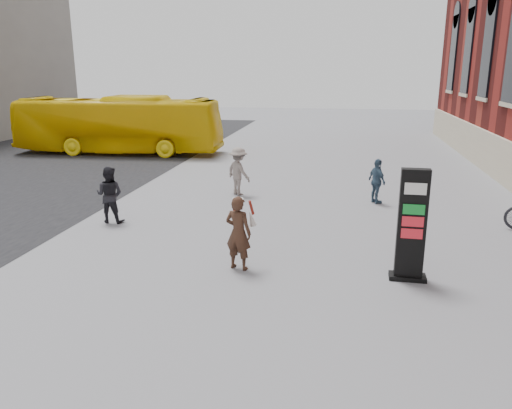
% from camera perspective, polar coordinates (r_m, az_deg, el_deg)
% --- Properties ---
extents(ground, '(100.00, 100.00, 0.00)m').
position_cam_1_polar(ground, '(11.51, -5.62, -8.30)').
color(ground, '#9E9EA3').
extents(info_pylon, '(0.82, 0.43, 2.53)m').
position_cam_1_polar(info_pylon, '(11.46, 17.37, -2.32)').
color(info_pylon, black).
rests_on(info_pylon, ground).
extents(woman, '(0.79, 0.75, 1.77)m').
position_cam_1_polar(woman, '(11.65, -2.01, -3.15)').
color(woman, '#3F271B').
rests_on(woman, ground).
extents(bus, '(11.44, 3.14, 3.16)m').
position_cam_1_polar(bus, '(28.92, -15.43, 8.78)').
color(bus, yellow).
rests_on(bus, road).
extents(pedestrian_a, '(0.85, 0.66, 1.74)m').
position_cam_1_polar(pedestrian_a, '(15.87, -16.40, 1.08)').
color(pedestrian_a, black).
rests_on(pedestrian_a, ground).
extents(pedestrian_b, '(1.31, 1.25, 1.78)m').
position_cam_1_polar(pedestrian_b, '(18.61, -2.00, 3.82)').
color(pedestrian_b, gray).
rests_on(pedestrian_b, ground).
extents(pedestrian_c, '(0.80, 0.99, 1.57)m').
position_cam_1_polar(pedestrian_c, '(17.93, 13.65, 2.60)').
color(pedestrian_c, '#3A546B').
rests_on(pedestrian_c, ground).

